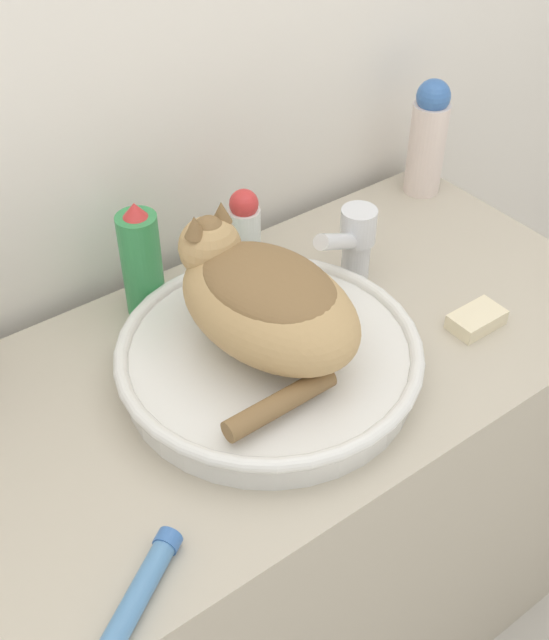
{
  "coord_description": "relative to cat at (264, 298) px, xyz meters",
  "views": [
    {
      "loc": [
        -0.44,
        -0.39,
        1.58
      ],
      "look_at": [
        0.02,
        0.23,
        0.91
      ],
      "focal_mm": 45.0,
      "sensor_mm": 36.0,
      "label": 1
    }
  ],
  "objects": [
    {
      "name": "deodorant_stick",
      "position": [
        0.12,
        0.22,
        -0.06
      ],
      "size": [
        0.05,
        0.05,
        0.14
      ],
      "color": "silver",
      "rests_on": "vanity_counter"
    },
    {
      "name": "sink_basin",
      "position": [
        0.0,
        -0.01,
        -0.1
      ],
      "size": [
        0.41,
        0.41,
        0.06
      ],
      "color": "silver",
      "rests_on": "vanity_counter"
    },
    {
      "name": "vanity_counter",
      "position": [
        -0.02,
        0.02,
        -0.53
      ],
      "size": [
        1.18,
        0.53,
        0.81
      ],
      "color": "#B2A893",
      "rests_on": "ground_plane"
    },
    {
      "name": "cream_tube",
      "position": [
        -0.3,
        -0.2,
        -0.12
      ],
      "size": [
        0.13,
        0.1,
        0.03
      ],
      "rotation": [
        0.0,
        0.0,
        0.58
      ],
      "color": "#4C7FB2",
      "rests_on": "vanity_counter"
    },
    {
      "name": "soap_bar",
      "position": [
        0.31,
        -0.11,
        -0.12
      ],
      "size": [
        0.08,
        0.05,
        0.02
      ],
      "color": "beige",
      "rests_on": "vanity_counter"
    },
    {
      "name": "cat",
      "position": [
        0.0,
        0.0,
        0.0
      ],
      "size": [
        0.25,
        0.3,
        0.16
      ],
      "rotation": [
        0.0,
        0.0,
        1.74
      ],
      "color": "tan",
      "rests_on": "sink_basin"
    },
    {
      "name": "faucet",
      "position": [
        0.23,
        0.08,
        -0.05
      ],
      "size": [
        0.15,
        0.09,
        0.15
      ],
      "rotation": [
        0.0,
        0.0,
        -2.76
      ],
      "color": "silver",
      "rests_on": "vanity_counter"
    },
    {
      "name": "spray_bottle_trigger",
      "position": [
        -0.06,
        0.22,
        -0.04
      ],
      "size": [
        0.06,
        0.06,
        0.19
      ],
      "color": "#338C4C",
      "rests_on": "vanity_counter"
    },
    {
      "name": "wall_back",
      "position": [
        -0.02,
        0.34,
        0.26
      ],
      "size": [
        8.0,
        0.05,
        2.4
      ],
      "color": "silver",
      "rests_on": "ground_plane"
    },
    {
      "name": "lotion_bottle_white",
      "position": [
        0.51,
        0.22,
        -0.03
      ],
      "size": [
        0.06,
        0.06,
        0.21
      ],
      "color": "silver",
      "rests_on": "vanity_counter"
    }
  ]
}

